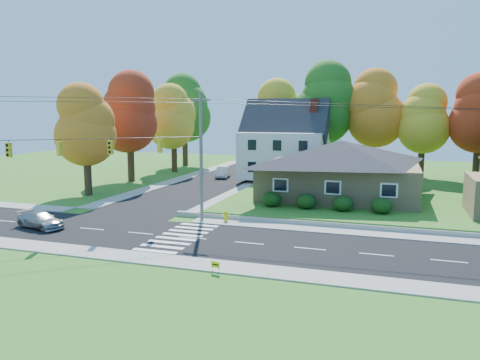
# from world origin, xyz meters

# --- Properties ---
(ground) EXTENTS (120.00, 120.00, 0.00)m
(ground) POSITION_xyz_m (0.00, 0.00, 0.00)
(ground) COLOR #3D7923
(road_main) EXTENTS (90.00, 8.00, 0.02)m
(road_main) POSITION_xyz_m (0.00, 0.00, 0.01)
(road_main) COLOR black
(road_main) RESTS_ON ground
(road_cross) EXTENTS (8.00, 44.00, 0.02)m
(road_cross) POSITION_xyz_m (-8.00, 26.00, 0.01)
(road_cross) COLOR black
(road_cross) RESTS_ON ground
(sidewalk_north) EXTENTS (90.00, 2.00, 0.08)m
(sidewalk_north) POSITION_xyz_m (0.00, 5.00, 0.04)
(sidewalk_north) COLOR #9C9A90
(sidewalk_north) RESTS_ON ground
(sidewalk_south) EXTENTS (90.00, 2.00, 0.08)m
(sidewalk_south) POSITION_xyz_m (0.00, -5.00, 0.04)
(sidewalk_south) COLOR #9C9A90
(sidewalk_south) RESTS_ON ground
(lawn) EXTENTS (30.00, 30.00, 0.50)m
(lawn) POSITION_xyz_m (13.00, 21.00, 0.25)
(lawn) COLOR #3D7923
(lawn) RESTS_ON ground
(ranch_house) EXTENTS (14.60, 10.60, 5.40)m
(ranch_house) POSITION_xyz_m (8.00, 16.00, 3.27)
(ranch_house) COLOR tan
(ranch_house) RESTS_ON lawn
(colonial_house) EXTENTS (10.40, 8.40, 9.60)m
(colonial_house) POSITION_xyz_m (0.04, 28.00, 4.58)
(colonial_house) COLOR silver
(colonial_house) RESTS_ON lawn
(hedge_row) EXTENTS (10.70, 1.70, 1.27)m
(hedge_row) POSITION_xyz_m (7.50, 9.80, 1.14)
(hedge_row) COLOR #163A10
(hedge_row) RESTS_ON lawn
(traffic_infrastructure) EXTENTS (38.10, 10.66, 10.00)m
(traffic_infrastructure) POSITION_xyz_m (-0.15, 1.35, 5.15)
(traffic_infrastructure) COLOR #666059
(traffic_infrastructure) RESTS_ON ground
(tree_lot_0) EXTENTS (6.72, 6.72, 12.51)m
(tree_lot_0) POSITION_xyz_m (-2.00, 34.00, 8.31)
(tree_lot_0) COLOR #3F2A19
(tree_lot_0) RESTS_ON lawn
(tree_lot_1) EXTENTS (7.84, 7.84, 14.60)m
(tree_lot_1) POSITION_xyz_m (4.00, 33.00, 9.61)
(tree_lot_1) COLOR #3F2A19
(tree_lot_1) RESTS_ON lawn
(tree_lot_2) EXTENTS (7.28, 7.28, 13.56)m
(tree_lot_2) POSITION_xyz_m (10.00, 34.00, 8.96)
(tree_lot_2) COLOR #3F2A19
(tree_lot_2) RESTS_ON lawn
(tree_lot_3) EXTENTS (6.16, 6.16, 11.47)m
(tree_lot_3) POSITION_xyz_m (16.00, 33.00, 7.65)
(tree_lot_3) COLOR #3F2A19
(tree_lot_3) RESTS_ON lawn
(tree_lot_4) EXTENTS (6.72, 6.72, 12.51)m
(tree_lot_4) POSITION_xyz_m (22.00, 32.00, 8.31)
(tree_lot_4) COLOR #3F2A19
(tree_lot_4) RESTS_ON lawn
(tree_west_0) EXTENTS (6.16, 6.16, 11.47)m
(tree_west_0) POSITION_xyz_m (-17.00, 12.00, 7.15)
(tree_west_0) COLOR #3F2A19
(tree_west_0) RESTS_ON ground
(tree_west_1) EXTENTS (7.28, 7.28, 13.56)m
(tree_west_1) POSITION_xyz_m (-18.00, 22.00, 8.46)
(tree_west_1) COLOR #3F2A19
(tree_west_1) RESTS_ON ground
(tree_west_2) EXTENTS (6.72, 6.72, 12.51)m
(tree_west_2) POSITION_xyz_m (-17.00, 32.00, 7.81)
(tree_west_2) COLOR #3F2A19
(tree_west_2) RESTS_ON ground
(tree_west_3) EXTENTS (7.84, 7.84, 14.60)m
(tree_west_3) POSITION_xyz_m (-19.00, 40.00, 9.11)
(tree_west_3) COLOR #3F2A19
(tree_west_3) RESTS_ON ground
(silver_sedan) EXTENTS (4.37, 2.60, 1.19)m
(silver_sedan) POSITION_xyz_m (-11.79, -0.92, 0.61)
(silver_sedan) COLOR #9E9E9E
(silver_sedan) RESTS_ON road_main
(white_car) EXTENTS (2.26, 4.44, 1.40)m
(white_car) POSITION_xyz_m (-8.36, 28.54, 0.72)
(white_car) COLOR silver
(white_car) RESTS_ON road_cross
(fire_hydrant) EXTENTS (0.50, 0.40, 0.89)m
(fire_hydrant) POSITION_xyz_m (0.54, 5.13, 0.43)
(fire_hydrant) COLOR #D9CC07
(fire_hydrant) RESTS_ON ground
(yard_sign) EXTENTS (0.51, 0.15, 0.65)m
(yard_sign) POSITION_xyz_m (3.99, -6.00, 0.46)
(yard_sign) COLOR black
(yard_sign) RESTS_ON ground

